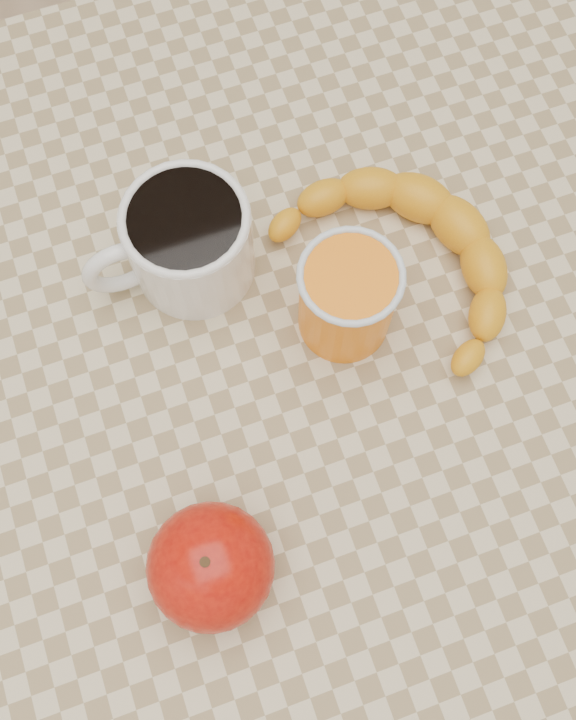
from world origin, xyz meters
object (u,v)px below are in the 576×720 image
object	(u,v)px
coffee_mug	(186,241)
banana	(408,258)
orange_juice_glass	(347,298)
apple	(211,566)
table	(288,398)

from	to	relation	value
coffee_mug	banana	world-z (taller)	coffee_mug
orange_juice_glass	apple	distance (m)	0.21
table	apple	world-z (taller)	apple
table	orange_juice_glass	bearing A→B (deg)	22.38
coffee_mug	apple	bearing A→B (deg)	-103.50
table	apple	bearing A→B (deg)	-128.37
coffee_mug	orange_juice_glass	xyz separation A→B (m)	(0.10, -0.09, 0.00)
table	orange_juice_glass	size ratio (longest dim) A/B	8.96
coffee_mug	apple	size ratio (longest dim) A/B	1.56
table	coffee_mug	bearing A→B (deg)	112.10
orange_juice_glass	banana	bearing A→B (deg)	22.00
banana	orange_juice_glass	bearing A→B (deg)	-179.45
orange_juice_glass	banana	world-z (taller)	orange_juice_glass
apple	table	bearing A→B (deg)	51.63
coffee_mug	orange_juice_glass	world-z (taller)	orange_juice_glass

